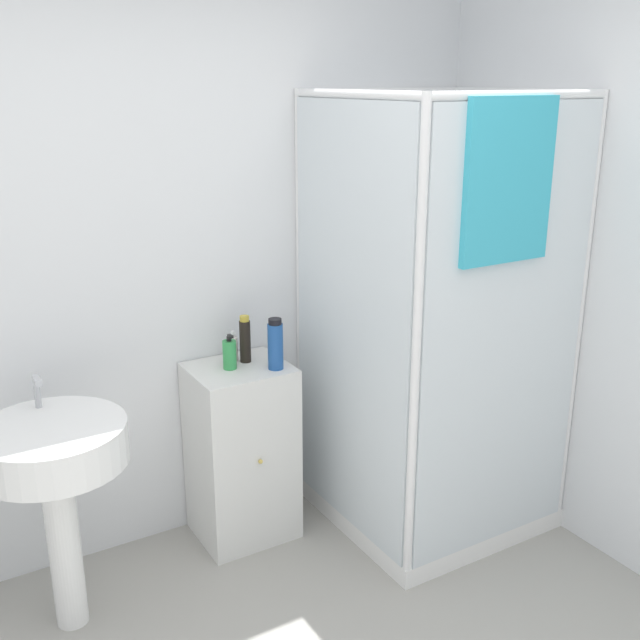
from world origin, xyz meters
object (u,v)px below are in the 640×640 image
Objects in this scene: soap_dispenser at (230,354)px; shampoo_bottle_blue at (275,345)px; shampoo_bottle_tall_black at (245,340)px; lotion_bottle_white at (233,349)px; sink at (54,464)px.

shampoo_bottle_blue reaches higher than soap_dispenser.
shampoo_bottle_tall_black reaches higher than lotion_bottle_white.
lotion_bottle_white is (0.86, 0.29, 0.20)m from sink.
soap_dispenser is at bearing -156.42° from shampoo_bottle_tall_black.
sink is at bearing -165.03° from soap_dispenser.
sink is 6.13× the size of soap_dispenser.
soap_dispenser is 0.20m from shampoo_bottle_blue.
soap_dispenser is 1.12× the size of lotion_bottle_white.
shampoo_bottle_blue is at bearing 6.59° from sink.
sink is 0.97m from shampoo_bottle_tall_black.
lotion_bottle_white is at bearing 18.96° from sink.
shampoo_bottle_tall_black is at bearing 117.96° from shampoo_bottle_blue.
shampoo_bottle_blue is 1.60× the size of lotion_bottle_white.
sink is at bearing -161.04° from lotion_bottle_white.
lotion_bottle_white is at bearing 57.09° from soap_dispenser.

